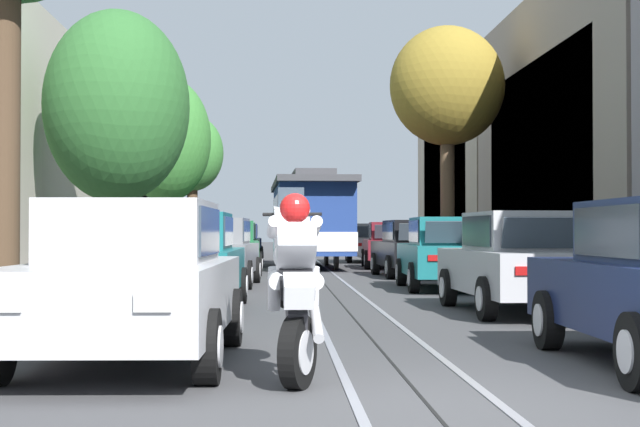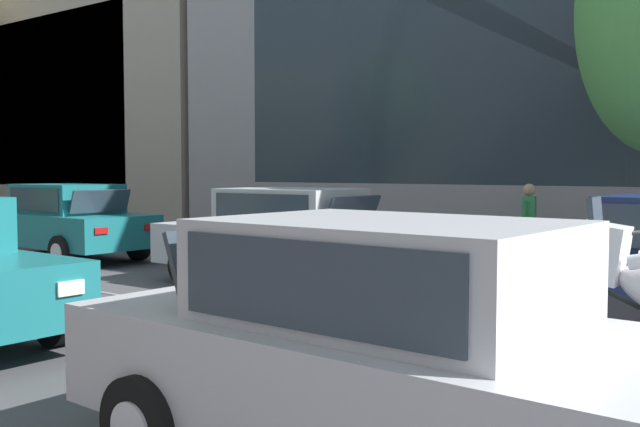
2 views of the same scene
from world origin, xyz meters
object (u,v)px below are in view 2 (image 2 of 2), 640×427
object	(u,v)px
parked_car_silver_near_left	(404,354)
parked_car_teal_mid_right	(65,221)
parked_car_silver_second_right	(286,237)
pedestrian_on_left_pavement	(529,224)
fire_hydrant	(440,262)

from	to	relation	value
parked_car_silver_near_left	parked_car_teal_mid_right	distance (m)	12.38
parked_car_teal_mid_right	parked_car_silver_second_right	bearing A→B (deg)	-89.01
pedestrian_on_left_pavement	fire_hydrant	world-z (taller)	pedestrian_on_left_pavement
parked_car_teal_mid_right	pedestrian_on_left_pavement	bearing A→B (deg)	-66.62
parked_car_teal_mid_right	pedestrian_on_left_pavement	size ratio (longest dim) A/B	2.70
pedestrian_on_left_pavement	parked_car_silver_second_right	bearing A→B (deg)	143.93
pedestrian_on_left_pavement	fire_hydrant	distance (m)	2.40
parked_car_silver_second_right	pedestrian_on_left_pavement	xyz separation A→B (m)	(3.60, -2.62, 0.12)
pedestrian_on_left_pavement	fire_hydrant	bearing A→B (deg)	166.69
parked_car_silver_near_left	fire_hydrant	world-z (taller)	parked_car_silver_near_left
parked_car_silver_near_left	pedestrian_on_left_pavement	world-z (taller)	pedestrian_on_left_pavement
parked_car_silver_second_right	pedestrian_on_left_pavement	world-z (taller)	pedestrian_on_left_pavement
parked_car_silver_near_left	parked_car_teal_mid_right	world-z (taller)	same
parked_car_teal_mid_right	fire_hydrant	size ratio (longest dim) A/B	5.24
parked_car_silver_near_left	parked_car_silver_second_right	xyz separation A→B (m)	(5.24, 5.32, 0.00)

